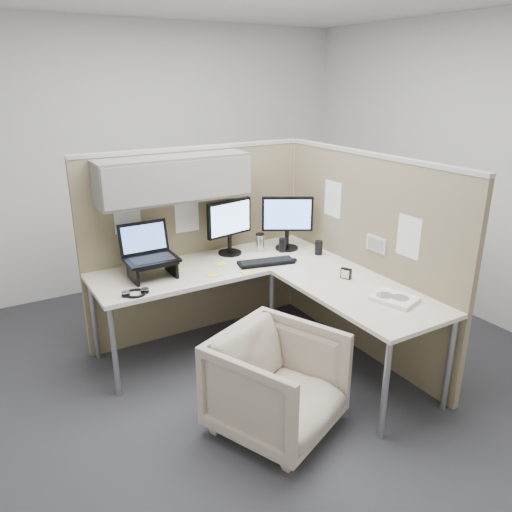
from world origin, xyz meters
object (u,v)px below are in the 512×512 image
office_chair (277,379)px  keyboard (266,262)px  monitor_left (229,223)px  desk (267,280)px

office_chair → keyboard: size_ratio=1.61×
monitor_left → desk: bearing=-99.3°
desk → office_chair: (-0.39, -0.76, -0.32)m
desk → monitor_left: size_ratio=4.29×
desk → office_chair: bearing=-117.4°
monitor_left → keyboard: 0.47m
monitor_left → keyboard: size_ratio=1.03×
monitor_left → keyboard: monitor_left is taller
desk → keyboard: 0.25m
office_chair → keyboard: 1.16m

